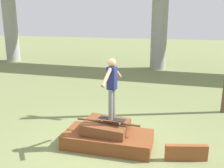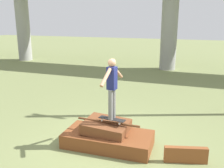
{
  "view_description": "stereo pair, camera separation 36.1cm",
  "coord_description": "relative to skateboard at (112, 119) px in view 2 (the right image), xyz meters",
  "views": [
    {
      "loc": [
        1.91,
        -6.0,
        3.42
      ],
      "look_at": [
        0.11,
        0.0,
        1.79
      ],
      "focal_mm": 40.0,
      "sensor_mm": 36.0,
      "label": 1
    },
    {
      "loc": [
        2.25,
        -5.88,
        3.42
      ],
      "look_at": [
        0.11,
        0.0,
        1.79
      ],
      "focal_mm": 40.0,
      "sensor_mm": 36.0,
      "label": 2
    }
  ],
  "objects": [
    {
      "name": "ground_plane",
      "position": [
        -0.11,
        -0.0,
        -0.81
      ],
      "size": [
        80.0,
        80.0,
        0.0
      ],
      "primitive_type": "plane",
      "color": "olive"
    },
    {
      "name": "skateboard",
      "position": [
        0.0,
        0.0,
        0.0
      ],
      "size": [
        0.77,
        0.29,
        0.09
      ],
      "color": "black",
      "rests_on": "scrap_pile"
    },
    {
      "name": "scrap_plank_loose",
      "position": [
        1.97,
        -0.14,
        -0.61
      ],
      "size": [
        1.04,
        0.41,
        0.41
      ],
      "color": "brown",
      "rests_on": "ground_plane"
    },
    {
      "name": "skater",
      "position": [
        -0.0,
        -0.0,
        0.96
      ],
      "size": [
        0.24,
        1.2,
        1.63
      ],
      "color": "slate",
      "rests_on": "skateboard"
    },
    {
      "name": "scrap_pile",
      "position": [
        -0.13,
        0.01,
        -0.53
      ],
      "size": [
        2.46,
        1.25,
        0.74
      ],
      "color": "brown",
      "rests_on": "ground_plane"
    }
  ]
}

